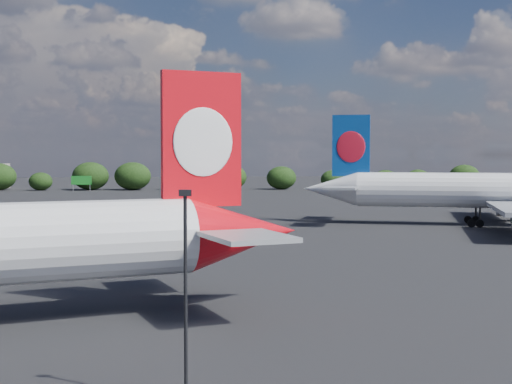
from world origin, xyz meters
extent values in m
plane|color=black|center=(0.00, 60.00, 0.00)|extent=(500.00, 500.00, 0.00)
cone|color=red|center=(14.65, 8.38, 5.24)|extent=(9.55, 7.46, 5.24)
cube|color=red|center=(11.64, 7.47, 11.96)|extent=(5.67, 2.18, 9.44)
ellipsoid|color=white|center=(11.73, 7.16, 11.77)|extent=(4.27, 1.48, 4.82)
ellipsoid|color=white|center=(11.55, 7.77, 11.77)|extent=(4.27, 1.48, 4.82)
cube|color=#9B9EA3|center=(14.32, 2.25, 5.66)|extent=(6.35, 7.39, 0.31)
cube|color=#9B9EA3|center=(10.96, 13.29, 5.66)|extent=(6.35, 7.39, 0.31)
cylinder|color=silver|center=(58.21, 61.24, 5.41)|extent=(40.70, 18.30, 5.41)
cone|color=silver|center=(34.63, 69.21, 5.41)|extent=(9.94, 7.90, 5.41)
cube|color=navy|center=(37.70, 68.17, 12.34)|extent=(5.81, 2.42, 9.74)
ellipsoid|color=red|center=(37.60, 67.87, 12.14)|extent=(4.38, 1.66, 4.98)
ellipsoid|color=red|center=(37.81, 68.48, 12.14)|extent=(4.38, 1.66, 4.98)
cube|color=#9B9EA3|center=(34.77, 62.88, 5.84)|extent=(6.69, 7.71, 0.32)
cube|color=#9B9EA3|center=(38.58, 74.16, 5.84)|extent=(6.69, 7.71, 0.32)
cube|color=#9B9EA3|center=(64.76, 73.88, 3.68)|extent=(13.60, 22.76, 0.60)
cylinder|color=black|center=(55.12, 58.86, 1.62)|extent=(0.38, 0.38, 2.71)
cylinder|color=black|center=(55.12, 58.86, 0.60)|extent=(1.28, 0.84, 1.19)
cylinder|color=black|center=(53.99, 59.24, 0.60)|extent=(1.28, 0.84, 1.19)
cylinder|color=black|center=(57.20, 65.01, 1.62)|extent=(0.38, 0.38, 2.71)
cylinder|color=black|center=(57.20, 65.01, 0.60)|extent=(1.28, 0.84, 1.19)
cylinder|color=black|center=(56.07, 65.39, 0.60)|extent=(1.28, 0.84, 1.19)
cylinder|color=black|center=(10.16, -11.86, 4.55)|extent=(0.16, 0.16, 9.09)
cube|color=black|center=(10.16, -11.86, 9.24)|extent=(0.55, 0.30, 0.28)
cube|color=#156B1D|center=(-18.00, 176.00, 3.20)|extent=(6.00, 0.30, 2.60)
cylinder|color=gray|center=(-20.50, 176.00, 1.00)|extent=(0.20, 0.20, 2.00)
cylinder|color=gray|center=(-15.50, 176.00, 1.00)|extent=(0.20, 0.20, 2.00)
cube|color=yellow|center=(12.00, 182.00, 4.00)|extent=(5.00, 0.30, 3.00)
cylinder|color=gray|center=(12.00, 182.00, 1.25)|extent=(0.30, 0.30, 2.50)
ellipsoid|color=black|center=(-30.71, 180.35, 2.75)|extent=(7.16, 6.06, 5.51)
ellipsoid|color=black|center=(-15.93, 181.52, 4.31)|extent=(11.21, 9.49, 8.62)
ellipsoid|color=black|center=(-2.95, 179.47, 4.29)|extent=(11.17, 9.45, 8.59)
ellipsoid|color=black|center=(13.17, 177.70, 4.17)|extent=(10.84, 9.17, 8.34)
ellipsoid|color=black|center=(27.07, 177.55, 3.92)|extent=(10.19, 8.62, 7.84)
ellipsoid|color=black|center=(43.25, 178.35, 3.63)|extent=(9.44, 7.99, 7.26)
ellipsoid|color=black|center=(59.33, 176.42, 3.04)|extent=(7.90, 6.69, 6.08)
ellipsoid|color=black|center=(76.81, 178.19, 3.03)|extent=(7.88, 6.67, 6.06)
ellipsoid|color=black|center=(88.40, 180.72, 3.06)|extent=(7.96, 6.74, 6.13)
ellipsoid|color=black|center=(103.60, 179.48, 3.84)|extent=(9.99, 8.45, 7.69)
camera|label=1|loc=(9.69, -42.63, 10.88)|focal=50.00mm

